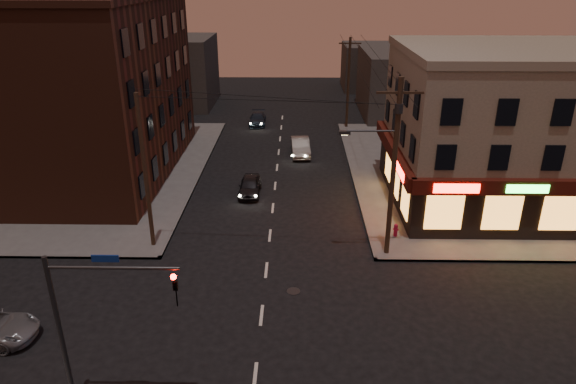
{
  "coord_description": "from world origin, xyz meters",
  "views": [
    {
      "loc": [
        1.59,
        -19.96,
        14.89
      ],
      "look_at": [
        1.13,
        7.36,
        3.2
      ],
      "focal_mm": 32.0,
      "sensor_mm": 36.0,
      "label": 1
    }
  ],
  "objects_px": {
    "sedan_far": "(258,119)",
    "sedan_near": "(250,186)",
    "fire_hydrant": "(396,229)",
    "sedan_mid": "(300,147)"
  },
  "relations": [
    {
      "from": "sedan_near",
      "to": "sedan_far",
      "type": "xyz_separation_m",
      "value": [
        -0.78,
        18.7,
        -0.05
      ]
    },
    {
      "from": "sedan_near",
      "to": "sedan_mid",
      "type": "xyz_separation_m",
      "value": [
        3.72,
        8.92,
        0.09
      ]
    },
    {
      "from": "fire_hydrant",
      "to": "sedan_near",
      "type": "bearing_deg",
      "value": 144.85
    },
    {
      "from": "sedan_near",
      "to": "sedan_mid",
      "type": "bearing_deg",
      "value": 67.71
    },
    {
      "from": "sedan_far",
      "to": "sedan_mid",
      "type": "bearing_deg",
      "value": -66.25
    },
    {
      "from": "sedan_near",
      "to": "fire_hydrant",
      "type": "bearing_deg",
      "value": -34.81
    },
    {
      "from": "sedan_far",
      "to": "sedan_near",
      "type": "bearing_deg",
      "value": -88.57
    },
    {
      "from": "sedan_far",
      "to": "fire_hydrant",
      "type": "bearing_deg",
      "value": -69.03
    },
    {
      "from": "sedan_near",
      "to": "sedan_mid",
      "type": "relative_size",
      "value": 0.85
    },
    {
      "from": "sedan_mid",
      "to": "sedan_far",
      "type": "relative_size",
      "value": 1.08
    }
  ]
}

